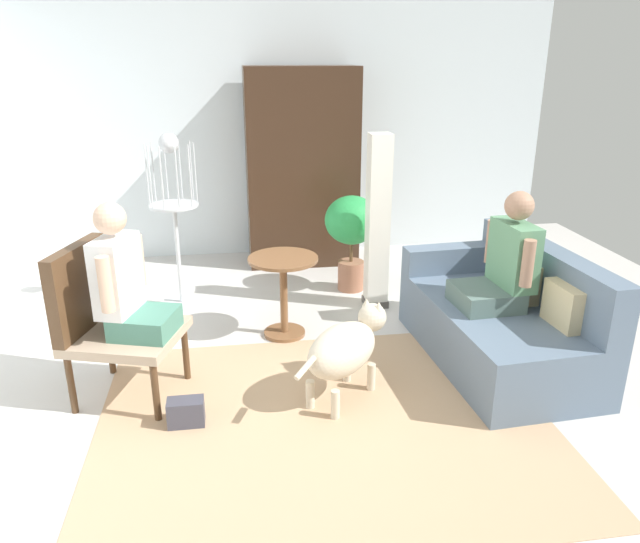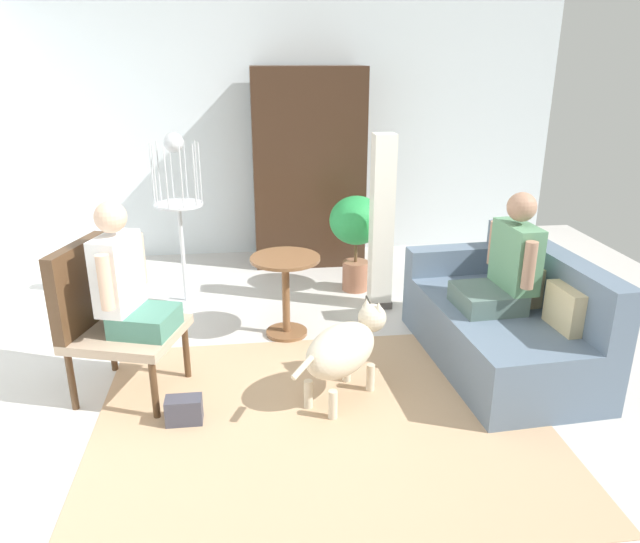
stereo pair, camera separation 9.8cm
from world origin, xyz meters
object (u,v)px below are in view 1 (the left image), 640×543
Objects in this scene: armchair at (104,314)px; dog at (345,347)px; person_on_couch at (504,264)px; armoire_cabinet at (302,168)px; person_on_armchair at (125,283)px; handbag at (186,412)px; round_end_table at (284,285)px; couch at (502,320)px; potted_plant at (352,228)px; bird_cage_stand at (175,219)px; column_lamp at (378,224)px.

armchair reaches higher than dog.
person_on_couch is 0.41× the size of armoire_cabinet.
handbag is at bearing -49.27° from person_on_armchair.
round_end_table is at bearing 107.38° from dog.
person_on_couch is at bearing 2.60° from person_on_armchair.
person_on_couch is 1.25× the size of round_end_table.
couch is 2.60m from person_on_armchair.
person_on_couch is 1.70m from potted_plant.
armoire_cabinet reaches higher than person_on_armchair.
armchair is 0.50× the size of armoire_cabinet.
dog is 3.16× the size of handbag.
bird_cage_stand is at bearing 124.02° from dog.
column_lamp is (-0.62, 1.11, 0.01)m from person_on_couch.
round_end_table reaches higher than handbag.
bird_cage_stand reaches higher than person_on_couch.
dog is 0.35× the size of armoire_cabinet.
armoire_cabinet is (1.55, 2.50, 0.43)m from armchair.
armchair is 1.21× the size of person_on_armchair.
potted_plant reaches higher than round_end_table.
armoire_cabinet reaches higher than bird_cage_stand.
handbag is (0.33, -0.39, -0.70)m from person_on_armchair.
person_on_armchair is at bearing -177.40° from person_on_couch.
person_on_couch is 0.90× the size of potted_plant.
column_lamp is 2.32m from handbag.
dog is at bearing -55.98° from bird_cage_stand.
couch is 1.27m from dog.
dog is at bearing -9.16° from person_on_armchair.
couch is at bearing -61.37° from potted_plant.
armchair is 2.47m from potted_plant.
person_on_armchair is 0.55× the size of bird_cage_stand.
person_on_armchair is at bearing -146.92° from column_lamp.
bird_cage_stand is at bearing 150.47° from couch.
round_end_table is (1.03, 0.75, -0.37)m from person_on_armchair.
person_on_couch is 1.27m from column_lamp.
handbag is at bearing -133.79° from column_lamp.
potted_plant is at bearing 77.55° from dog.
column_lamp is at bearing 69.16° from dog.
person_on_armchair is at bearing -176.79° from couch.
armchair is 1.12× the size of potted_plant.
handbag is at bearing -166.52° from couch.
potted_plant is 0.45m from column_lamp.
couch is at bearing -58.18° from column_lamp.
person_on_couch reaches higher than dog.
couch is at bearing 13.48° from handbag.
column_lamp is 1.43m from armoire_cabinet.
person_on_armchair is 0.92× the size of potted_plant.
potted_plant is at bearing 118.63° from couch.
round_end_table is 1.14m from potted_plant.
armoire_cabinet reaches higher than person_on_couch.
column_lamp reaches higher than couch.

